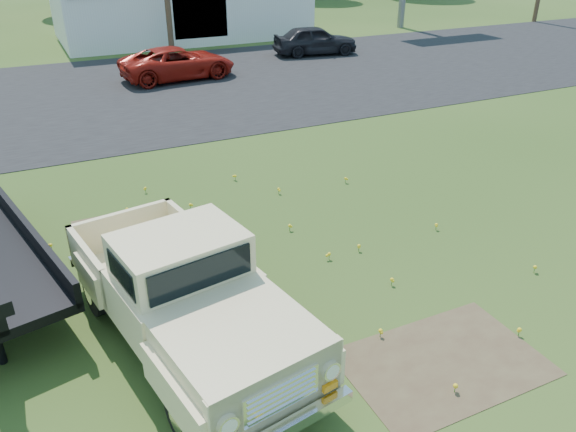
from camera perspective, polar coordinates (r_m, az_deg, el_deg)
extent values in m
plane|color=#294416|center=(10.49, -1.47, -7.13)|extent=(140.00, 140.00, 0.00)
cube|color=black|center=(23.93, -16.67, 11.82)|extent=(90.00, 14.00, 0.02)
cube|color=#4E3A29|center=(9.17, 15.51, -14.18)|extent=(3.00, 2.00, 0.01)
cube|color=#4E3A29|center=(12.95, -16.04, -1.10)|extent=(2.20, 1.60, 0.01)
cube|color=white|center=(36.40, -10.94, 20.63)|extent=(14.00, 8.00, 4.00)
cube|color=black|center=(32.68, -8.89, 19.37)|extent=(3.00, 0.10, 2.20)
imported|color=maroon|center=(25.61, -11.11, 14.98)|extent=(5.12, 2.74, 1.37)
imported|color=black|center=(30.37, 2.77, 17.39)|extent=(4.51, 2.40, 1.46)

